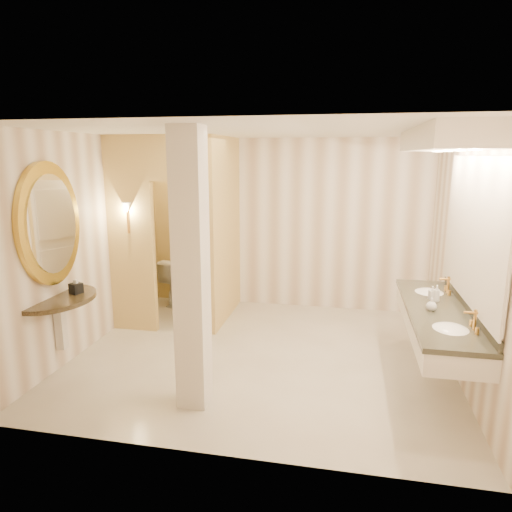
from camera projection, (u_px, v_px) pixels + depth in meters
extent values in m
plane|color=beige|center=(262.00, 354.00, 5.70)|extent=(4.50, 4.50, 0.00)
plane|color=white|center=(262.00, 131.00, 5.12)|extent=(4.50, 4.50, 0.00)
cube|color=white|center=(285.00, 224.00, 7.32)|extent=(4.50, 0.02, 2.70)
cube|color=white|center=(214.00, 300.00, 3.49)|extent=(4.50, 0.02, 2.70)
cube|color=white|center=(90.00, 242.00, 5.84)|extent=(0.02, 4.00, 2.70)
cube|color=white|center=(464.00, 257.00, 4.98)|extent=(0.02, 4.00, 2.70)
cube|color=#F0D57E|center=(225.00, 230.00, 6.76)|extent=(0.10, 1.50, 2.70)
cube|color=#F0D57E|center=(131.00, 236.00, 6.26)|extent=(0.65, 0.10, 2.70)
cube|color=#F0D57E|center=(178.00, 158.00, 5.89)|extent=(0.80, 0.10, 0.60)
cube|color=silver|center=(207.00, 255.00, 6.49)|extent=(0.37, 0.75, 2.10)
cylinder|color=gold|center=(128.00, 222.00, 6.15)|extent=(0.03, 0.03, 0.30)
cone|color=silver|center=(127.00, 208.00, 6.10)|extent=(0.14, 0.14, 0.14)
cube|color=silver|center=(437.00, 321.00, 4.78)|extent=(0.60, 2.17, 0.24)
cube|color=black|center=(438.00, 310.00, 4.76)|extent=(0.64, 2.21, 0.05)
cube|color=black|center=(468.00, 306.00, 4.69)|extent=(0.03, 2.17, 0.10)
ellipsoid|color=white|center=(450.00, 333.00, 4.20)|extent=(0.40, 0.44, 0.15)
cylinder|color=gold|center=(475.00, 321.00, 4.13)|extent=(0.03, 0.03, 0.22)
ellipsoid|color=white|center=(429.00, 296.00, 5.32)|extent=(0.40, 0.44, 0.15)
cylinder|color=gold|center=(448.00, 286.00, 5.26)|extent=(0.03, 0.03, 0.22)
cube|color=white|center=(475.00, 231.00, 4.52)|extent=(0.03, 2.17, 1.40)
cube|color=silver|center=(454.00, 139.00, 4.38)|extent=(0.75, 2.37, 0.22)
cylinder|color=black|center=(55.00, 299.00, 5.15)|extent=(1.04, 1.04, 0.05)
cube|color=silver|center=(61.00, 324.00, 5.21)|extent=(0.10, 0.10, 0.60)
cylinder|color=gold|center=(49.00, 224.00, 4.96)|extent=(0.07, 1.04, 1.04)
cylinder|color=white|center=(52.00, 224.00, 4.96)|extent=(0.02, 0.83, 0.83)
cube|color=silver|center=(191.00, 272.00, 4.31)|extent=(0.29, 0.29, 2.70)
cube|color=black|center=(76.00, 288.00, 5.25)|extent=(0.16, 0.16, 0.12)
imported|color=white|center=(182.00, 281.00, 7.61)|extent=(0.61, 0.84, 0.77)
imported|color=beige|center=(432.00, 293.00, 5.03)|extent=(0.08, 0.08, 0.15)
imported|color=silver|center=(432.00, 304.00, 4.66)|extent=(0.12, 0.12, 0.13)
imported|color=#C6B28C|center=(437.00, 294.00, 4.94)|extent=(0.08, 0.08, 0.19)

